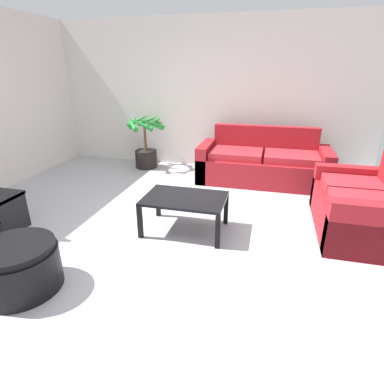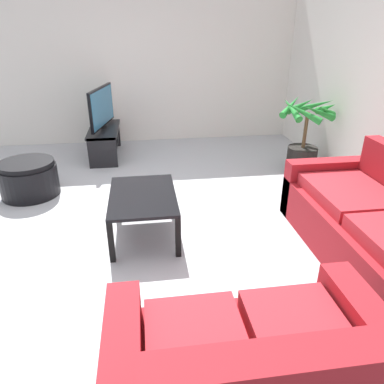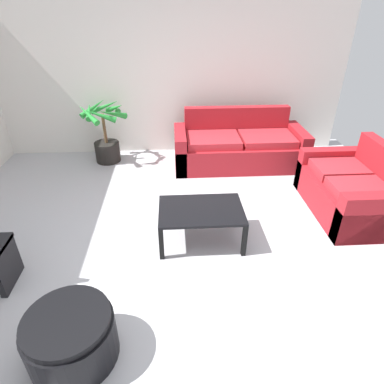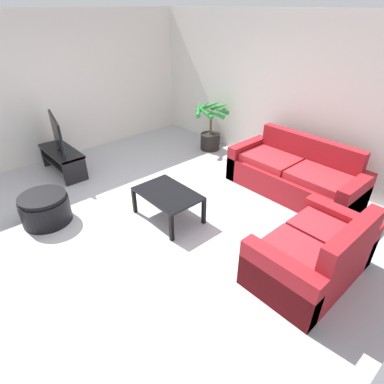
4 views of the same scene
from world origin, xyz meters
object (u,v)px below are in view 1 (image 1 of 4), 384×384
Objects in this scene: couch_main at (263,164)px; potted_palm at (146,144)px; coffee_table at (185,201)px; ottoman at (19,267)px; couch_loveseat at (361,208)px.

potted_palm is (-2.24, 0.27, 0.16)m from couch_main.
ottoman is (-1.11, -1.38, -0.16)m from coffee_table.
ottoman is (0.31, -3.66, -0.24)m from potted_palm.
ottoman is at bearing -119.54° from couch_main.
coffee_table and ottoman have the same top height.
coffee_table is at bearing -57.96° from potted_palm.
couch_main is 1.49× the size of couch_loveseat.
ottoman is at bearing -148.95° from couch_loveseat.
potted_palm is at bearing 94.91° from ottoman.
potted_palm is 1.51× the size of ottoman.
couch_main is 3.90m from ottoman.
couch_main is at bearing 60.46° from ottoman.
couch_main is 1.93m from couch_loveseat.
couch_loveseat is at bearing -27.33° from potted_palm.
couch_main is at bearing 68.17° from coffee_table.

